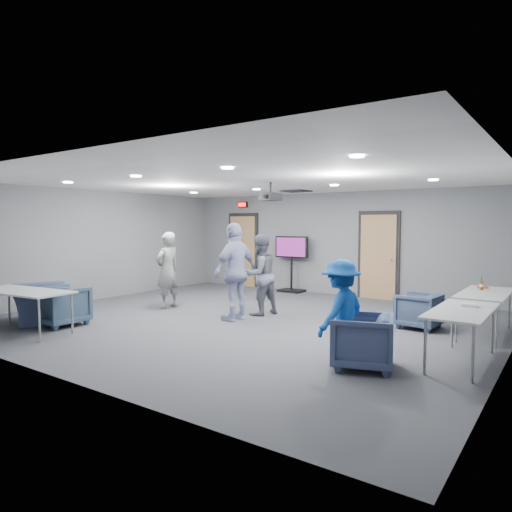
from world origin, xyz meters
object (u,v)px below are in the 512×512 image
Objects in this scene: table_right_a at (485,295)px; bottle_right at (481,285)px; projector at (270,197)px; table_front_left at (22,293)px; person_a at (168,270)px; table_right_b at (462,313)px; chair_right_a at (418,311)px; chair_right_c at (362,341)px; chair_front_b at (40,304)px; person_c at (236,272)px; person_b at (260,275)px; chair_front_a at (62,306)px; person_d at (341,312)px; tv_stand at (291,260)px.

bottle_right is (-0.10, 0.24, 0.13)m from table_right_a.
table_front_left is at bearing -112.69° from projector.
person_a reaches higher than bottle_right.
chair_right_a is at bearing 30.61° from table_right_b.
chair_right_a is 2.74m from chair_right_c.
person_c is at bearing -113.06° from chair_front_b.
person_c reaches higher than bottle_right.
person_b is at bearing 48.62° from table_front_left.
chair_front_a is (-5.45, -3.54, 0.05)m from chair_right_a.
person_d is at bearing -111.05° from bottle_right.
table_right_a is 1.13× the size of tv_stand.
tv_stand reaches higher than bottle_right.
table_right_b is (4.17, -0.47, -0.27)m from person_c.
table_right_a is at bearing 114.48° from person_c.
person_d is (2.87, -1.45, -0.25)m from person_c.
person_c is at bearing -61.95° from chair_right_a.
person_d reaches higher than chair_right_c.
person_c is at bearing -111.92° from projector.
chair_front_b is at bearing 117.83° from table_right_a.
person_b is at bearing 178.18° from person_c.
person_a is at bearing -166.12° from bottle_right.
tv_stand is (1.03, 3.67, 0.02)m from person_a.
chair_right_c is at bearing 5.90° from chair_right_a.
person_c is at bearing 83.63° from table_right_b.
table_front_left is (-2.40, -2.91, -0.26)m from person_c.
person_b is 1.62m from projector.
person_b is at bearing 106.49° from person_a.
table_front_left is at bearing -101.65° from tv_stand.
bottle_right is at bearing 115.04° from chair_right_a.
chair_right_a is 6.50m from chair_front_a.
chair_front_b is 7.34m from table_right_b.
person_a is at bearing -89.07° from person_c.
person_c is 8.30× the size of bottle_right.
chair_front_b is 8.07m from bottle_right.
person_a is 6.34m from table_right_a.
person_c reaches higher than person_d.
person_a is 1.10× the size of tv_stand.
person_b reaches higher than chair_front_b.
person_c is 3.77m from chair_front_b.
person_d is 1.63m from table_right_b.
chair_front_a is 0.59m from chair_front_b.
person_d is at bearing 69.25° from person_b.
chair_right_c is at bearing 72.33° from person_b.
chair_right_c is at bearing 71.38° from person_c.
chair_right_c is 0.45× the size of table_right_a.
chair_right_a is 1.13m from table_right_a.
chair_right_c is 0.71× the size of chair_front_b.
chair_right_c is 1.43m from table_right_b.
table_right_b is (1.06, -1.79, 0.36)m from chair_right_a.
chair_front_b is (-0.58, -0.10, -0.01)m from chair_front_a.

